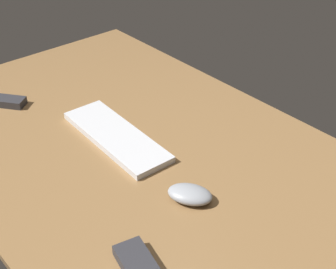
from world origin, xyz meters
The scene contains 3 objects.
desk centered at (0.00, 0.00, 1.00)cm, with size 140.00×84.00×2.00cm, color olive.
keyboard centered at (-8.44, -1.88, 2.85)cm, with size 34.93×11.47×1.70cm, color silver.
computer_mouse centered at (21.39, -3.27, 3.60)cm, with size 10.03×6.43×3.19cm, color #999EA5.
Camera 1 is at (78.76, -58.80, 73.92)cm, focal length 51.43 mm.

